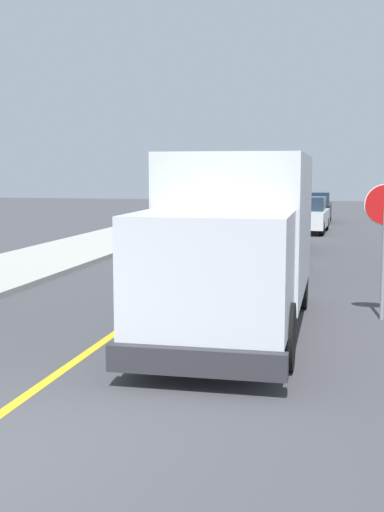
{
  "coord_description": "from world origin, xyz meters",
  "views": [
    {
      "loc": [
        3.97,
        -5.6,
        2.9
      ],
      "look_at": [
        1.34,
        5.85,
        1.4
      ],
      "focal_mm": 47.02,
      "sensor_mm": 36.0,
      "label": 1
    }
  ],
  "objects_px": {
    "parked_car_far": "(307,216)",
    "parked_car_furthest": "(315,208)",
    "parked_car_mid": "(282,228)",
    "parked_car_near": "(268,245)",
    "box_truck": "(238,233)"
  },
  "relations": [
    {
      "from": "parked_car_mid",
      "to": "parked_car_furthest",
      "type": "bearing_deg",
      "value": 87.52
    },
    {
      "from": "parked_car_mid",
      "to": "parked_car_far",
      "type": "bearing_deg",
      "value": 85.49
    },
    {
      "from": "box_truck",
      "to": "parked_car_furthest",
      "type": "distance_m",
      "value": 26.53
    },
    {
      "from": "parked_car_far",
      "to": "parked_car_furthest",
      "type": "height_order",
      "value": "same"
    },
    {
      "from": "box_truck",
      "to": "parked_car_near",
      "type": "xyz_separation_m",
      "value": [
        -0.21,
        6.74,
        -0.97
      ]
    },
    {
      "from": "parked_car_near",
      "to": "parked_car_far",
      "type": "bearing_deg",
      "value": 88.37
    },
    {
      "from": "parked_car_mid",
      "to": "parked_car_far",
      "type": "height_order",
      "value": "same"
    },
    {
      "from": "box_truck",
      "to": "parked_car_near",
      "type": "relative_size",
      "value": 1.64
    },
    {
      "from": "box_truck",
      "to": "parked_car_mid",
      "type": "xyz_separation_m",
      "value": [
        -0.38,
        12.84,
        -0.97
      ]
    },
    {
      "from": "parked_car_far",
      "to": "box_truck",
      "type": "bearing_deg",
      "value": -90.48
    },
    {
      "from": "parked_car_near",
      "to": "parked_car_mid",
      "type": "xyz_separation_m",
      "value": [
        -0.18,
        6.09,
        0.0
      ]
    },
    {
      "from": "box_truck",
      "to": "parked_car_near",
      "type": "height_order",
      "value": "box_truck"
    },
    {
      "from": "parked_car_near",
      "to": "parked_car_far",
      "type": "relative_size",
      "value": 0.99
    },
    {
      "from": "parked_car_mid",
      "to": "parked_car_furthest",
      "type": "distance_m",
      "value": 13.69
    },
    {
      "from": "parked_car_far",
      "to": "parked_car_furthest",
      "type": "xyz_separation_m",
      "value": [
        0.04,
        6.74,
        0.0
      ]
    }
  ]
}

